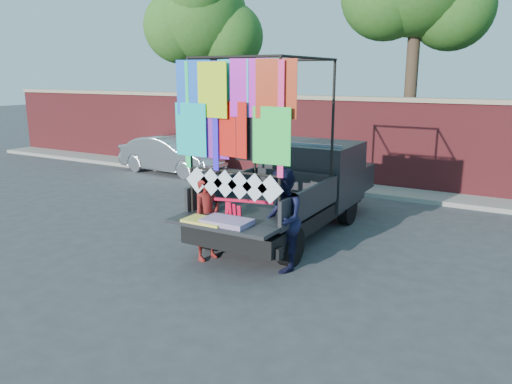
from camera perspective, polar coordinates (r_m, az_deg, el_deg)
The scene contains 9 objects.
ground at distance 9.05m, azimuth -2.45°, elevation -7.63°, with size 90.00×90.00×0.00m, color #38383A.
brick_wall at distance 14.96m, azimuth 12.06°, elevation 5.70°, with size 30.00×0.45×2.61m.
curb at distance 14.53m, azimuth 10.96°, elevation 0.45°, with size 30.00×1.20×0.12m, color gray.
tree_left at distance 18.91m, azimuth -6.24°, elevation 18.95°, with size 4.20×3.30×7.05m.
pickup_truck at distance 10.76m, azimuth 5.25°, elevation 0.69°, with size 2.23×5.59×3.52m.
sedan at distance 16.90m, azimuth -9.63°, elevation 4.22°, with size 1.31×3.75×1.24m, color #BBBDC2.
woman at distance 8.85m, azimuth -5.60°, elevation -2.96°, with size 0.56×0.36×1.52m, color maroon.
man at distance 8.31m, azimuth 3.00°, elevation -3.22°, with size 0.85×0.66×1.74m, color black.
streamer_bundle at distance 8.57m, azimuth -2.14°, elevation -2.28°, with size 1.02×0.32×0.71m.
Camera 1 is at (4.55, -7.13, 3.23)m, focal length 35.00 mm.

